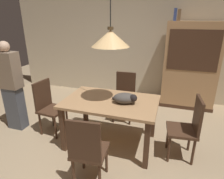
{
  "coord_description": "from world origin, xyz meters",
  "views": [
    {
      "loc": [
        0.9,
        -2.09,
        1.94
      ],
      "look_at": [
        0.03,
        0.66,
        0.85
      ],
      "focal_mm": 31.24,
      "sensor_mm": 36.0,
      "label": 1
    }
  ],
  "objects_px": {
    "hutch_bookcase": "(190,68)",
    "book_blue_wide": "(175,14)",
    "chair_near_front": "(88,149)",
    "chair_right_side": "(188,126)",
    "dining_table": "(111,107)",
    "book_brown_thick": "(179,15)",
    "person_standing": "(12,87)",
    "chair_far_back": "(125,94)",
    "pendant_lamp": "(111,38)",
    "cat_sleeping": "(126,98)",
    "chair_left_side": "(48,105)"
  },
  "relations": [
    {
      "from": "book_blue_wide",
      "to": "book_brown_thick",
      "type": "xyz_separation_m",
      "value": [
        0.08,
        0.0,
        -0.01
      ]
    },
    {
      "from": "chair_far_back",
      "to": "pendant_lamp",
      "type": "distance_m",
      "value": 1.45
    },
    {
      "from": "book_brown_thick",
      "to": "person_standing",
      "type": "height_order",
      "value": "book_brown_thick"
    },
    {
      "from": "chair_left_side",
      "to": "book_blue_wide",
      "type": "bearing_deg",
      "value": 44.32
    },
    {
      "from": "dining_table",
      "to": "chair_right_side",
      "type": "height_order",
      "value": "chair_right_side"
    },
    {
      "from": "book_brown_thick",
      "to": "hutch_bookcase",
      "type": "bearing_deg",
      "value": -0.25
    },
    {
      "from": "book_brown_thick",
      "to": "chair_far_back",
      "type": "bearing_deg",
      "value": -130.79
    },
    {
      "from": "chair_right_side",
      "to": "chair_near_front",
      "type": "bearing_deg",
      "value": -141.68
    },
    {
      "from": "dining_table",
      "to": "book_blue_wide",
      "type": "height_order",
      "value": "book_blue_wide"
    },
    {
      "from": "book_blue_wide",
      "to": "person_standing",
      "type": "xyz_separation_m",
      "value": [
        -2.56,
        -1.92,
        -1.18
      ]
    },
    {
      "from": "cat_sleeping",
      "to": "person_standing",
      "type": "height_order",
      "value": "person_standing"
    },
    {
      "from": "dining_table",
      "to": "pendant_lamp",
      "type": "distance_m",
      "value": 1.01
    },
    {
      "from": "chair_far_back",
      "to": "book_brown_thick",
      "type": "relative_size",
      "value": 3.88
    },
    {
      "from": "cat_sleeping",
      "to": "person_standing",
      "type": "distance_m",
      "value": 2.02
    },
    {
      "from": "hutch_bookcase",
      "to": "book_blue_wide",
      "type": "height_order",
      "value": "book_blue_wide"
    },
    {
      "from": "chair_left_side",
      "to": "cat_sleeping",
      "type": "relative_size",
      "value": 2.32
    },
    {
      "from": "chair_near_front",
      "to": "cat_sleeping",
      "type": "relative_size",
      "value": 2.32
    },
    {
      "from": "pendant_lamp",
      "to": "hutch_bookcase",
      "type": "distance_m",
      "value": 2.34
    },
    {
      "from": "chair_right_side",
      "to": "hutch_bookcase",
      "type": "distance_m",
      "value": 1.89
    },
    {
      "from": "dining_table",
      "to": "hutch_bookcase",
      "type": "relative_size",
      "value": 0.76
    },
    {
      "from": "pendant_lamp",
      "to": "chair_far_back",
      "type": "bearing_deg",
      "value": 90.18
    },
    {
      "from": "chair_near_front",
      "to": "chair_right_side",
      "type": "relative_size",
      "value": 1.0
    },
    {
      "from": "cat_sleeping",
      "to": "book_brown_thick",
      "type": "distance_m",
      "value": 2.28
    },
    {
      "from": "chair_near_front",
      "to": "book_brown_thick",
      "type": "bearing_deg",
      "value": 72.97
    },
    {
      "from": "dining_table",
      "to": "chair_right_side",
      "type": "xyz_separation_m",
      "value": [
        1.13,
        0.01,
        -0.14
      ]
    },
    {
      "from": "chair_near_front",
      "to": "chair_right_side",
      "type": "distance_m",
      "value": 1.43
    },
    {
      "from": "chair_near_front",
      "to": "chair_right_side",
      "type": "bearing_deg",
      "value": 38.32
    },
    {
      "from": "chair_left_side",
      "to": "book_brown_thick",
      "type": "bearing_deg",
      "value": 43.21
    },
    {
      "from": "dining_table",
      "to": "pendant_lamp",
      "type": "bearing_deg",
      "value": 90.0
    },
    {
      "from": "dining_table",
      "to": "person_standing",
      "type": "xyz_separation_m",
      "value": [
        -1.79,
        -0.06,
        0.14
      ]
    },
    {
      "from": "chair_far_back",
      "to": "person_standing",
      "type": "distance_m",
      "value": 2.03
    },
    {
      "from": "dining_table",
      "to": "pendant_lamp",
      "type": "height_order",
      "value": "pendant_lamp"
    },
    {
      "from": "dining_table",
      "to": "chair_far_back",
      "type": "distance_m",
      "value": 0.89
    },
    {
      "from": "chair_far_back",
      "to": "hutch_bookcase",
      "type": "xyz_separation_m",
      "value": [
        1.2,
        0.98,
        0.38
      ]
    },
    {
      "from": "pendant_lamp",
      "to": "person_standing",
      "type": "height_order",
      "value": "pendant_lamp"
    },
    {
      "from": "dining_table",
      "to": "chair_near_front",
      "type": "bearing_deg",
      "value": -89.54
    },
    {
      "from": "chair_near_front",
      "to": "chair_right_side",
      "type": "xyz_separation_m",
      "value": [
        1.12,
        0.89,
        0.0
      ]
    },
    {
      "from": "chair_left_side",
      "to": "cat_sleeping",
      "type": "height_order",
      "value": "chair_left_side"
    },
    {
      "from": "dining_table",
      "to": "chair_far_back",
      "type": "xyz_separation_m",
      "value": [
        -0.0,
        0.88,
        -0.14
      ]
    },
    {
      "from": "pendant_lamp",
      "to": "hutch_bookcase",
      "type": "bearing_deg",
      "value": 57.33
    },
    {
      "from": "chair_right_side",
      "to": "person_standing",
      "type": "xyz_separation_m",
      "value": [
        -2.92,
        -0.07,
        0.28
      ]
    },
    {
      "from": "book_blue_wide",
      "to": "person_standing",
      "type": "relative_size",
      "value": 0.15
    },
    {
      "from": "hutch_bookcase",
      "to": "book_brown_thick",
      "type": "height_order",
      "value": "book_brown_thick"
    },
    {
      "from": "chair_left_side",
      "to": "cat_sleeping",
      "type": "xyz_separation_m",
      "value": [
        1.36,
        -0.03,
        0.32
      ]
    },
    {
      "from": "chair_left_side",
      "to": "pendant_lamp",
      "type": "bearing_deg",
      "value": -0.4
    },
    {
      "from": "chair_near_front",
      "to": "book_blue_wide",
      "type": "relative_size",
      "value": 3.88
    },
    {
      "from": "chair_near_front",
      "to": "chair_left_side",
      "type": "xyz_separation_m",
      "value": [
        -1.13,
        0.89,
        0.0
      ]
    },
    {
      "from": "chair_near_front",
      "to": "chair_left_side",
      "type": "distance_m",
      "value": 1.44
    },
    {
      "from": "cat_sleeping",
      "to": "book_brown_thick",
      "type": "bearing_deg",
      "value": 71.96
    },
    {
      "from": "chair_far_back",
      "to": "pendant_lamp",
      "type": "bearing_deg",
      "value": -89.82
    }
  ]
}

